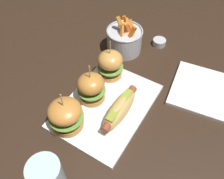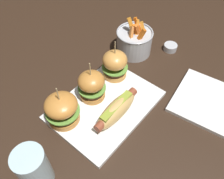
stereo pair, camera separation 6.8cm
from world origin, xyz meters
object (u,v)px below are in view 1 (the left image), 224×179
object	(u,v)px
side_plate	(204,91)
water_glass	(48,179)
slider_center	(91,88)
fries_bucket	(124,40)
slider_left	(66,115)
sauce_ramekin	(159,42)
hot_dog	(120,109)
platter_main	(107,106)
slider_right	(110,64)

from	to	relation	value
side_plate	water_glass	world-z (taller)	water_glass
slider_center	fries_bucket	distance (m)	0.27
slider_left	slider_center	bearing A→B (deg)	-2.26
slider_left	sauce_ramekin	bearing A→B (deg)	-8.43
hot_dog	platter_main	bearing A→B (deg)	80.33
slider_left	hot_dog	bearing A→B (deg)	-45.21
platter_main	fries_bucket	world-z (taller)	fries_bucket
slider_center	slider_right	size ratio (longest dim) A/B	0.99
platter_main	hot_dog	bearing A→B (deg)	-99.67
sauce_ramekin	water_glass	xyz separation A→B (m)	(-0.64, -0.00, 0.05)
platter_main	water_glass	distance (m)	0.28
platter_main	side_plate	world-z (taller)	platter_main
slider_center	side_plate	distance (m)	0.37
slider_center	sauce_ramekin	bearing A→B (deg)	-10.35
platter_main	slider_left	bearing A→B (deg)	153.75
hot_dog	water_glass	world-z (taller)	water_glass
slider_center	hot_dog	bearing A→B (deg)	-94.28
slider_center	sauce_ramekin	distance (m)	0.37
hot_dog	side_plate	world-z (taller)	hot_dog
fries_bucket	water_glass	xyz separation A→B (m)	(-0.54, -0.11, 0.01)
platter_main	hot_dog	distance (m)	0.06
platter_main	slider_right	distance (m)	0.14
water_glass	hot_dog	bearing A→B (deg)	-7.23
slider_right	sauce_ramekin	distance (m)	0.26
slider_left	side_plate	xyz separation A→B (m)	(0.34, -0.29, -0.05)
hot_dog	sauce_ramekin	world-z (taller)	hot_dog
hot_dog	fries_bucket	distance (m)	0.31
slider_right	slider_left	bearing A→B (deg)	179.88
platter_main	water_glass	xyz separation A→B (m)	(-0.27, -0.02, 0.06)
slider_right	side_plate	world-z (taller)	slider_right
sauce_ramekin	side_plate	xyz separation A→B (m)	(-0.14, -0.22, -0.01)
slider_center	fries_bucket	bearing A→B (deg)	7.65
fries_bucket	slider_left	bearing A→B (deg)	-175.32
slider_right	side_plate	size ratio (longest dim) A/B	0.70
slider_left	sauce_ramekin	xyz separation A→B (m)	(0.48, -0.07, -0.05)
slider_center	sauce_ramekin	size ratio (longest dim) A/B	2.80
sauce_ramekin	side_plate	distance (m)	0.27
slider_center	side_plate	size ratio (longest dim) A/B	0.69
platter_main	hot_dog	size ratio (longest dim) A/B	1.86
slider_right	water_glass	size ratio (longest dim) A/B	1.13
sauce_ramekin	platter_main	bearing A→B (deg)	177.83
slider_left	water_glass	size ratio (longest dim) A/B	1.10
platter_main	water_glass	bearing A→B (deg)	-176.33
slider_right	water_glass	bearing A→B (deg)	-169.14
side_plate	water_glass	bearing A→B (deg)	155.87
hot_dog	slider_center	world-z (taller)	slider_center
slider_center	water_glass	bearing A→B (deg)	-165.51
hot_dog	slider_right	size ratio (longest dim) A/B	1.23
sauce_ramekin	side_plate	world-z (taller)	sauce_ramekin
slider_left	slider_center	size ratio (longest dim) A/B	0.98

